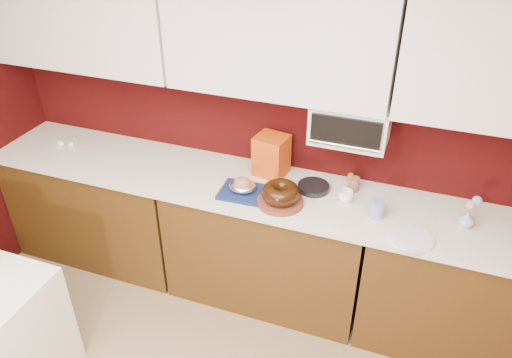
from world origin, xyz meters
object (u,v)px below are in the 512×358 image
object	(u,v)px
pandoro_box	(271,155)
bundt_cake	(281,193)
foil_ham_nest	(242,186)
toaster_oven	(351,121)
blue_jar	(377,209)
coffee_mug	(346,195)
flower_vase	(467,218)

from	to	relation	value
pandoro_box	bundt_cake	bearing A→B (deg)	-52.78
bundt_cake	foil_ham_nest	xyz separation A→B (m)	(-0.26, 0.02, -0.03)
toaster_oven	blue_jar	bearing A→B (deg)	-43.73
bundt_cake	coffee_mug	xyz separation A→B (m)	(0.37, 0.16, -0.04)
blue_jar	foil_ham_nest	bearing A→B (deg)	-176.82
bundt_cake	flower_vase	xyz separation A→B (m)	(1.06, 0.15, -0.02)
bundt_cake	toaster_oven	bearing A→B (deg)	42.45
blue_jar	flower_vase	world-z (taller)	flower_vase
flower_vase	blue_jar	bearing A→B (deg)	-170.58
foil_ham_nest	pandoro_box	bearing A→B (deg)	72.75
pandoro_box	blue_jar	xyz separation A→B (m)	(0.73, -0.25, -0.08)
bundt_cake	blue_jar	distance (m)	0.57
pandoro_box	coffee_mug	bearing A→B (deg)	-6.54
foil_ham_nest	flower_vase	world-z (taller)	flower_vase
foil_ham_nest	pandoro_box	size ratio (longest dim) A/B	0.63
coffee_mug	blue_jar	world-z (taller)	blue_jar
pandoro_box	coffee_mug	xyz separation A→B (m)	(0.53, -0.15, -0.09)
blue_jar	flower_vase	xyz separation A→B (m)	(0.49, 0.08, 0.00)
toaster_oven	foil_ham_nest	distance (m)	0.77
pandoro_box	flower_vase	world-z (taller)	pandoro_box
coffee_mug	flower_vase	bearing A→B (deg)	-1.07
bundt_cake	flower_vase	bearing A→B (deg)	8.08
toaster_oven	pandoro_box	world-z (taller)	toaster_oven
bundt_cake	flower_vase	size ratio (longest dim) A/B	2.10
blue_jar	bundt_cake	bearing A→B (deg)	-173.08
coffee_mug	bundt_cake	bearing A→B (deg)	-155.98
flower_vase	bundt_cake	bearing A→B (deg)	-171.92
pandoro_box	flower_vase	xyz separation A→B (m)	(1.23, -0.17, -0.08)
foil_ham_nest	blue_jar	size ratio (longest dim) A/B	1.60
bundt_cake	coffee_mug	world-z (taller)	bundt_cake
toaster_oven	coffee_mug	distance (m)	0.45
pandoro_box	foil_ham_nest	bearing A→B (deg)	-97.88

